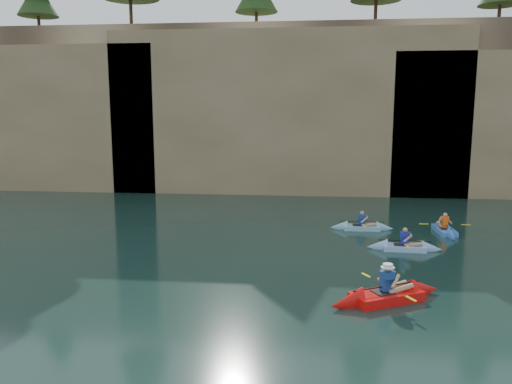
# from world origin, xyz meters

# --- Properties ---
(ground) EXTENTS (160.00, 160.00, 0.00)m
(ground) POSITION_xyz_m (0.00, 0.00, 0.00)
(ground) COLOR black
(ground) RESTS_ON ground
(cliff) EXTENTS (70.00, 16.00, 12.00)m
(cliff) POSITION_xyz_m (0.00, 30.00, 6.00)
(cliff) COLOR tan
(cliff) RESTS_ON ground
(cliff_slab_center) EXTENTS (24.00, 2.40, 11.40)m
(cliff_slab_center) POSITION_xyz_m (2.00, 22.60, 5.70)
(cliff_slab_center) COLOR #98805C
(cliff_slab_center) RESTS_ON ground
(sea_cave_west) EXTENTS (4.50, 1.00, 4.00)m
(sea_cave_west) POSITION_xyz_m (-18.00, 21.95, 2.00)
(sea_cave_west) COLOR black
(sea_cave_west) RESTS_ON ground
(sea_cave_center) EXTENTS (3.50, 1.00, 3.20)m
(sea_cave_center) POSITION_xyz_m (-4.00, 21.95, 1.60)
(sea_cave_center) COLOR black
(sea_cave_center) RESTS_ON ground
(sea_cave_east) EXTENTS (5.00, 1.00, 4.50)m
(sea_cave_east) POSITION_xyz_m (10.00, 21.95, 2.25)
(sea_cave_east) COLOR black
(sea_cave_east) RESTS_ON ground
(main_kayaker) EXTENTS (3.86, 2.63, 1.46)m
(main_kayaker) POSITION_xyz_m (6.00, 2.81, 0.19)
(main_kayaker) COLOR red
(main_kayaker) RESTS_ON ground
(kayaker_ltblue_near) EXTENTS (3.06, 2.36, 1.19)m
(kayaker_ltblue_near) POSITION_xyz_m (7.58, 8.59, 0.15)
(kayaker_ltblue_near) COLOR #8EBBED
(kayaker_ltblue_near) RESTS_ON ground
(kayaker_ltblue_mid) EXTENTS (3.04, 2.29, 1.15)m
(kayaker_ltblue_mid) POSITION_xyz_m (6.20, 12.05, 0.14)
(kayaker_ltblue_mid) COLOR #82C2DA
(kayaker_ltblue_mid) RESTS_ON ground
(kayaker_blue_east) EXTENTS (2.36, 3.37, 1.19)m
(kayaker_blue_east) POSITION_xyz_m (10.04, 11.87, 0.15)
(kayaker_blue_east) COLOR #407EDC
(kayaker_blue_east) RESTS_ON ground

